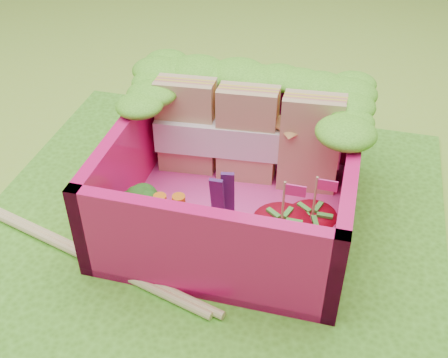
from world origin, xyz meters
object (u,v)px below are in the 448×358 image
chopsticks (35,231)px  strawberry_left (280,242)px  sandwich_stack (248,136)px  bento_box (234,177)px  broccoli (138,204)px  strawberry_right (310,232)px

chopsticks → strawberry_left: bearing=3.3°
sandwich_stack → bento_box: bearing=-91.0°
bento_box → strawberry_left: (0.33, -0.36, -0.08)m
broccoli → chopsticks: 0.63m
broccoli → chopsticks: broccoli is taller
broccoli → strawberry_left: (0.78, -0.07, -0.03)m
bento_box → broccoli: bearing=-147.2°
chopsticks → strawberry_right: bearing=7.8°
strawberry_left → strawberry_right: strawberry_left is taller
sandwich_stack → chopsticks: bearing=-143.8°
bento_box → strawberry_right: bento_box is taller
strawberry_left → broccoli: bearing=175.1°
strawberry_right → chopsticks: 1.51m
bento_box → strawberry_right: size_ratio=2.66×
strawberry_left → bento_box: bearing=132.3°
broccoli → strawberry_left: 0.78m
bento_box → chopsticks: 1.14m
strawberry_right → chopsticks: size_ratio=0.21×
bento_box → broccoli: 0.54m
bento_box → sandwich_stack: sandwich_stack is taller
sandwich_stack → strawberry_left: (0.32, -0.68, -0.15)m
strawberry_right → strawberry_left: bearing=-137.2°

